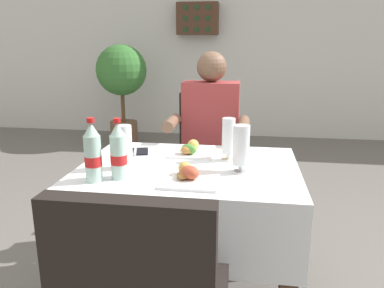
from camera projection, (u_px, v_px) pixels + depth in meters
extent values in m
cube|color=silver|center=(241.00, 28.00, 5.21)|extent=(11.00, 0.12, 3.02)
cube|color=white|center=(189.00, 168.00, 1.80)|extent=(1.03, 0.77, 0.02)
cube|color=white|center=(174.00, 239.00, 1.48)|extent=(1.03, 0.02, 0.32)
cube|color=white|center=(199.00, 175.00, 2.20)|extent=(1.03, 0.02, 0.32)
cube|color=white|center=(90.00, 195.00, 1.92)|extent=(0.02, 0.77, 0.32)
cube|color=white|center=(296.00, 207.00, 1.77)|extent=(0.02, 0.77, 0.32)
cube|color=#472D1E|center=(75.00, 267.00, 1.65)|extent=(0.07, 0.07, 0.72)
cube|color=#472D1E|center=(288.00, 286.00, 1.52)|extent=(0.07, 0.07, 0.72)
cube|color=#472D1E|center=(123.00, 206.00, 2.27)|extent=(0.07, 0.07, 0.72)
cube|color=#472D1E|center=(277.00, 216.00, 2.14)|extent=(0.07, 0.07, 0.72)
cube|color=black|center=(205.00, 170.00, 2.52)|extent=(0.44, 0.44, 0.08)
cube|color=black|center=(209.00, 124.00, 2.69)|extent=(0.42, 0.06, 0.44)
cube|color=black|center=(175.00, 216.00, 2.45)|extent=(0.04, 0.04, 0.45)
cube|color=black|center=(228.00, 219.00, 2.40)|extent=(0.04, 0.04, 0.45)
cube|color=black|center=(184.00, 196.00, 2.77)|extent=(0.04, 0.04, 0.45)
cube|color=black|center=(231.00, 198.00, 2.72)|extent=(0.04, 0.04, 0.45)
cube|color=black|center=(129.00, 285.00, 0.90)|extent=(0.42, 0.06, 0.44)
cylinder|color=#282D42|center=(193.00, 219.00, 2.40)|extent=(0.10, 0.10, 0.45)
cylinder|color=#282D42|center=(219.00, 221.00, 2.38)|extent=(0.10, 0.10, 0.45)
cube|color=#282D42|center=(209.00, 169.00, 2.47)|extent=(0.34, 0.36, 0.12)
cube|color=#9E3838|center=(211.00, 120.00, 2.47)|extent=(0.36, 0.20, 0.50)
sphere|color=brown|center=(212.00, 67.00, 2.38)|extent=(0.19, 0.19, 0.19)
cylinder|color=brown|center=(172.00, 123.00, 2.27)|extent=(0.07, 0.26, 0.07)
cylinder|color=brown|center=(244.00, 125.00, 2.21)|extent=(0.07, 0.26, 0.07)
cube|color=white|center=(191.00, 180.00, 1.59)|extent=(0.24, 0.24, 0.01)
ellipsoid|color=gold|center=(185.00, 168.00, 1.64)|extent=(0.07, 0.07, 0.06)
ellipsoid|color=#C14C33|center=(190.00, 172.00, 1.58)|extent=(0.11, 0.11, 0.06)
ellipsoid|color=#99602D|center=(184.00, 175.00, 1.59)|extent=(0.07, 0.10, 0.03)
cube|color=white|center=(192.00, 152.00, 1.99)|extent=(0.23, 0.23, 0.01)
ellipsoid|color=gold|center=(193.00, 145.00, 2.01)|extent=(0.07, 0.08, 0.06)
ellipsoid|color=#B77A38|center=(188.00, 150.00, 1.94)|extent=(0.10, 0.09, 0.05)
ellipsoid|color=#4C8E38|center=(189.00, 149.00, 1.94)|extent=(0.10, 0.08, 0.05)
cylinder|color=white|center=(228.00, 159.00, 1.88)|extent=(0.07, 0.07, 0.01)
cylinder|color=white|center=(228.00, 156.00, 1.88)|extent=(0.02, 0.02, 0.03)
cylinder|color=white|center=(228.00, 136.00, 1.85)|extent=(0.06, 0.06, 0.18)
cylinder|color=gold|center=(228.00, 140.00, 1.86)|extent=(0.06, 0.06, 0.14)
cylinder|color=white|center=(240.00, 171.00, 1.71)|extent=(0.07, 0.07, 0.01)
cylinder|color=white|center=(240.00, 168.00, 1.70)|extent=(0.02, 0.02, 0.03)
cylinder|color=white|center=(241.00, 145.00, 1.67)|extent=(0.07, 0.07, 0.18)
cylinder|color=black|center=(241.00, 150.00, 1.68)|extent=(0.07, 0.07, 0.13)
cylinder|color=white|center=(125.00, 167.00, 1.77)|extent=(0.07, 0.07, 0.01)
cylinder|color=white|center=(125.00, 163.00, 1.76)|extent=(0.02, 0.02, 0.03)
cylinder|color=white|center=(124.00, 143.00, 1.74)|extent=(0.07, 0.07, 0.17)
cylinder|color=#C68928|center=(125.00, 152.00, 1.75)|extent=(0.07, 0.07, 0.08)
cylinder|color=silver|center=(119.00, 157.00, 1.61)|extent=(0.07, 0.07, 0.19)
cylinder|color=red|center=(119.00, 159.00, 1.61)|extent=(0.07, 0.07, 0.04)
cone|color=silver|center=(117.00, 129.00, 1.58)|extent=(0.06, 0.06, 0.05)
cylinder|color=red|center=(117.00, 120.00, 1.57)|extent=(0.03, 0.03, 0.02)
cylinder|color=silver|center=(93.00, 159.00, 1.57)|extent=(0.07, 0.07, 0.20)
cylinder|color=red|center=(93.00, 161.00, 1.58)|extent=(0.07, 0.07, 0.04)
cone|color=silver|center=(91.00, 129.00, 1.54)|extent=(0.06, 0.06, 0.05)
cylinder|color=red|center=(90.00, 120.00, 1.53)|extent=(0.03, 0.03, 0.02)
cube|color=black|center=(132.00, 152.00, 2.01)|extent=(0.20, 0.17, 0.01)
cube|color=silver|center=(129.00, 150.00, 2.01)|extent=(0.06, 0.19, 0.01)
cube|color=silver|center=(135.00, 150.00, 2.01)|extent=(0.06, 0.19, 0.01)
cylinder|color=brown|center=(124.00, 132.00, 5.10)|extent=(0.36, 0.36, 0.29)
cylinder|color=brown|center=(123.00, 106.00, 5.00)|extent=(0.05, 0.05, 0.42)
sphere|color=#387533|center=(121.00, 70.00, 4.88)|extent=(0.65, 0.65, 0.65)
cube|color=#472D1E|center=(198.00, 19.00, 5.10)|extent=(0.56, 0.20, 0.42)
cylinder|color=#193D1E|center=(186.00, 29.00, 5.12)|extent=(0.06, 0.14, 0.06)
cylinder|color=#193D1E|center=(197.00, 29.00, 5.10)|extent=(0.06, 0.14, 0.06)
cylinder|color=#193D1E|center=(208.00, 29.00, 5.08)|extent=(0.06, 0.14, 0.06)
cylinder|color=#193D1E|center=(186.00, 19.00, 5.09)|extent=(0.06, 0.14, 0.06)
cylinder|color=#193D1E|center=(197.00, 19.00, 5.07)|extent=(0.06, 0.14, 0.06)
cylinder|color=#193D1E|center=(208.00, 18.00, 5.04)|extent=(0.06, 0.14, 0.06)
cylinder|color=#193D1E|center=(186.00, 8.00, 5.05)|extent=(0.06, 0.14, 0.06)
cylinder|color=#193D1E|center=(197.00, 8.00, 5.03)|extent=(0.06, 0.14, 0.06)
cylinder|color=#193D1E|center=(209.00, 7.00, 5.01)|extent=(0.06, 0.14, 0.06)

